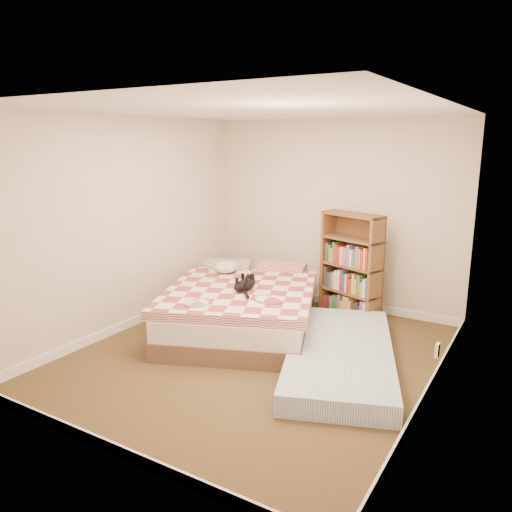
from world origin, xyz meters
The scene contains 6 objects.
room centered at (0.00, 0.00, 1.20)m, with size 3.51×4.01×2.51m.
bed centered at (-0.55, 0.65, 0.27)m, with size 2.30×2.68×0.60m.
bookshelf centered at (0.41, 1.66, 0.51)m, with size 0.89×0.53×1.34m.
floor_mattress centered at (0.84, 0.26, 0.10)m, with size 1.01×2.25×0.20m, color #7295BE.
black_cat centered at (-0.41, 0.47, 0.61)m, with size 0.27×0.64×0.14m.
white_dog centered at (-1.03, 0.96, 0.62)m, with size 0.33×0.36×0.15m.
Camera 1 is at (2.51, -4.19, 2.20)m, focal length 35.00 mm.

